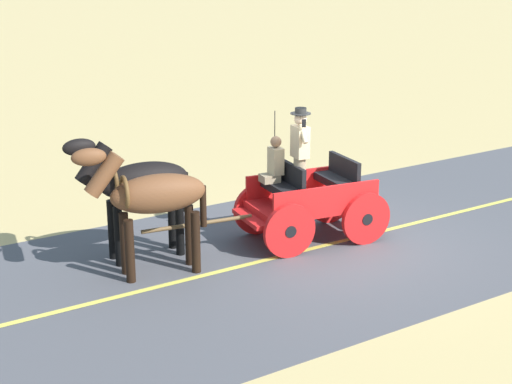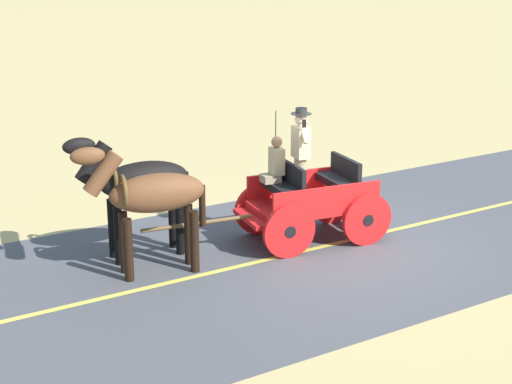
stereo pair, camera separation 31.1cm
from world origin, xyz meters
TOP-DOWN VIEW (x-y plane):
  - ground_plane at (0.00, 0.00)m, footprint 200.00×200.00m
  - road_surface at (0.00, 0.00)m, footprint 6.29×160.00m
  - road_centre_stripe at (0.00, 0.00)m, footprint 0.12×160.00m
  - horse_drawn_carriage at (0.45, 0.48)m, footprint 1.75×4.51m
  - horse_near_side at (0.51, 3.53)m, footprint 0.86×2.15m
  - horse_off_side at (1.29, 3.41)m, footprint 0.71×2.14m

SIDE VIEW (x-z plane):
  - ground_plane at x=0.00m, z-range 0.00..0.00m
  - road_surface at x=0.00m, z-range 0.00..0.01m
  - road_centre_stripe at x=0.00m, z-range 0.01..0.01m
  - horse_drawn_carriage at x=0.45m, z-range -0.43..2.07m
  - horse_near_side at x=0.51m, z-range 0.22..2.43m
  - horse_off_side at x=1.29m, z-range 0.22..2.43m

